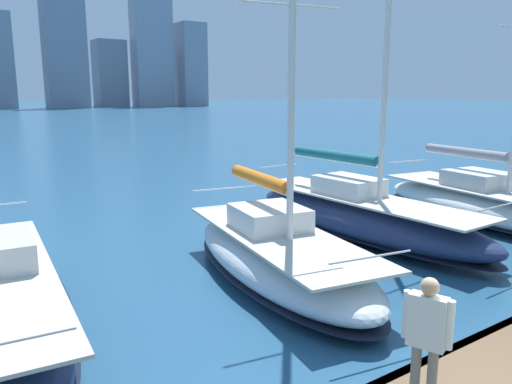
# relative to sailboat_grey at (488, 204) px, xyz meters

# --- Properties ---
(sailboat_grey) EXTENTS (4.14, 9.51, 10.09)m
(sailboat_grey) POSITION_rel_sailboat_grey_xyz_m (0.00, 0.00, 0.00)
(sailboat_grey) COLOR white
(sailboat_grey) RESTS_ON ground
(sailboat_teal) EXTENTS (2.60, 9.51, 11.99)m
(sailboat_teal) POSITION_rel_sailboat_grey_xyz_m (5.04, -1.29, 0.07)
(sailboat_teal) COLOR navy
(sailboat_teal) RESTS_ON ground
(sailboat_orange) EXTENTS (3.98, 8.17, 9.76)m
(sailboat_orange) POSITION_rel_sailboat_grey_xyz_m (9.39, 0.16, -0.01)
(sailboat_orange) COLOR silver
(sailboat_orange) RESTS_ON ground
(person_white_shirt) EXTENTS (0.34, 0.60, 1.72)m
(person_white_shirt) POSITION_rel_sailboat_grey_xyz_m (11.43, 5.96, 0.95)
(person_white_shirt) COLOR gray
(person_white_shirt) RESTS_ON dock_pier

